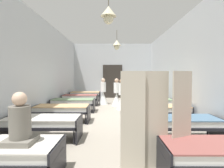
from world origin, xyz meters
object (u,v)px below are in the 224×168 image
object	(u,v)px
bed_left_row_4	(80,97)
nurse_near_aisle	(122,98)
bed_left_row_3	(73,102)
bed_right_row_3	(151,102)
patient_seated_primary	(20,124)
bed_left_row_2	(62,109)
bed_right_row_4	(144,97)
nurse_mid_aisle	(117,96)
bed_left_row_1	(43,122)
bed_right_row_1	(181,122)
bed_right_row_2	(162,109)
nurse_far_aisle	(103,95)
privacy_screen	(157,120)
bed_right_row_5	(140,94)
bed_right_row_0	(223,152)
bed_left_row_5	(85,94)

from	to	relation	value
bed_left_row_4	nurse_near_aisle	xyz separation A→B (m)	(2.20, -1.24, 0.09)
bed_left_row_3	bed_right_row_3	size ratio (longest dim) A/B	1.00
bed_left_row_3	bed_left_row_4	distance (m)	1.77
bed_left_row_4	patient_seated_primary	bearing A→B (deg)	-87.17
bed_left_row_2	bed_right_row_4	size ratio (longest dim) A/B	1.00
bed_right_row_4	nurse_mid_aisle	world-z (taller)	nurse_mid_aisle
bed_left_row_1	bed_right_row_3	distance (m)	4.97
bed_left_row_1	bed_right_row_1	distance (m)	3.50
bed_right_row_2	bed_left_row_3	xyz separation A→B (m)	(-3.50, 1.77, 0.00)
bed_left_row_3	nurse_mid_aisle	bearing A→B (deg)	37.00
bed_right_row_4	nurse_far_aisle	distance (m)	2.29
privacy_screen	bed_left_row_4	bearing A→B (deg)	101.75
bed_right_row_3	nurse_mid_aisle	world-z (taller)	nurse_mid_aisle
bed_left_row_1	patient_seated_primary	distance (m)	1.86
bed_right_row_2	bed_right_row_5	world-z (taller)	same
bed_left_row_1	bed_right_row_2	xyz separation A→B (m)	(3.50, 1.77, 0.00)
patient_seated_primary	privacy_screen	bearing A→B (deg)	8.67
bed_right_row_0	bed_left_row_3	xyz separation A→B (m)	(-3.50, 5.30, 0.00)
bed_right_row_0	bed_left_row_4	distance (m)	7.89
bed_left_row_5	bed_left_row_1	bearing A→B (deg)	-90.00
bed_left_row_2	bed_right_row_2	bearing A→B (deg)	0.00
bed_right_row_2	nurse_near_aisle	size ratio (longest dim) A/B	1.28
bed_left_row_1	bed_left_row_2	world-z (taller)	same
bed_left_row_4	bed_right_row_4	xyz separation A→B (m)	(3.50, 0.00, 0.00)
bed_right_row_1	bed_left_row_5	size ratio (longest dim) A/B	1.00
bed_right_row_1	bed_left_row_3	xyz separation A→B (m)	(-3.50, 3.54, 0.00)
bed_right_row_0	bed_left_row_3	world-z (taller)	same
bed_right_row_0	nurse_far_aisle	xyz separation A→B (m)	(-2.26, 7.39, 0.09)
patient_seated_primary	bed_left_row_5	bearing A→B (deg)	92.26
bed_right_row_2	bed_right_row_3	bearing A→B (deg)	90.00
bed_left_row_3	nurse_mid_aisle	world-z (taller)	nurse_mid_aisle
bed_left_row_1	bed_right_row_5	distance (m)	7.89
bed_right_row_1	bed_left_row_3	bearing A→B (deg)	134.66
bed_left_row_3	nurse_far_aisle	world-z (taller)	nurse_far_aisle
bed_left_row_2	nurse_mid_aisle	size ratio (longest dim) A/B	1.28
bed_right_row_1	bed_right_row_5	bearing A→B (deg)	90.00
bed_right_row_1	bed_left_row_4	size ratio (longest dim) A/B	1.00
bed_left_row_2	bed_left_row_4	bearing A→B (deg)	90.00
bed_left_row_1	privacy_screen	distance (m)	2.95
bed_right_row_2	privacy_screen	xyz separation A→B (m)	(-0.95, -3.21, 0.41)
bed_right_row_5	nurse_near_aisle	bearing A→B (deg)	-113.33
bed_left_row_4	nurse_near_aisle	bearing A→B (deg)	-29.39
bed_left_row_1	nurse_mid_aisle	distance (m)	5.40
bed_right_row_4	bed_right_row_2	bearing A→B (deg)	-90.00
nurse_mid_aisle	nurse_far_aisle	xyz separation A→B (m)	(-0.74, 0.60, 0.00)
bed_right_row_0	bed_right_row_3	world-z (taller)	same
bed_left_row_1	bed_left_row_5	bearing A→B (deg)	90.00
bed_right_row_2	bed_left_row_1	bearing A→B (deg)	-153.16
bed_left_row_3	nurse_near_aisle	xyz separation A→B (m)	(2.20, 0.53, 0.09)
bed_left_row_3	bed_right_row_5	distance (m)	4.97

